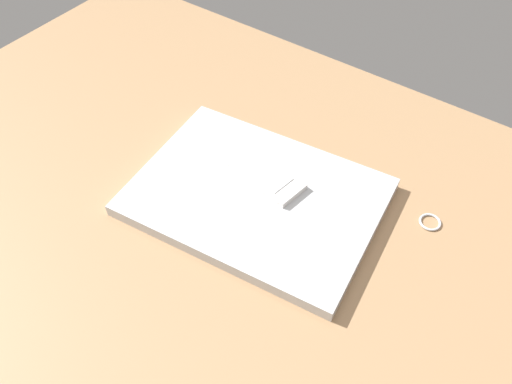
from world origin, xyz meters
TOP-DOWN VIEW (x-y plane):
  - desk_surface at (0.00, 0.00)cm, footprint 120.00×80.00cm
  - laptop_closed at (2.75, 2.78)cm, footprint 36.92×28.54cm
  - cell_phone_on_laptop at (2.42, 5.91)cm, footprint 11.85×6.84cm
  - key_ring at (24.88, 13.61)cm, footprint 3.09×3.09cm

SIDE VIEW (x-z plane):
  - desk_surface at x=0.00cm, z-range 0.00..3.00cm
  - key_ring at x=24.88cm, z-range 3.00..3.36cm
  - laptop_closed at x=2.75cm, z-range 3.00..4.90cm
  - cell_phone_on_laptop at x=2.42cm, z-range 4.87..5.98cm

